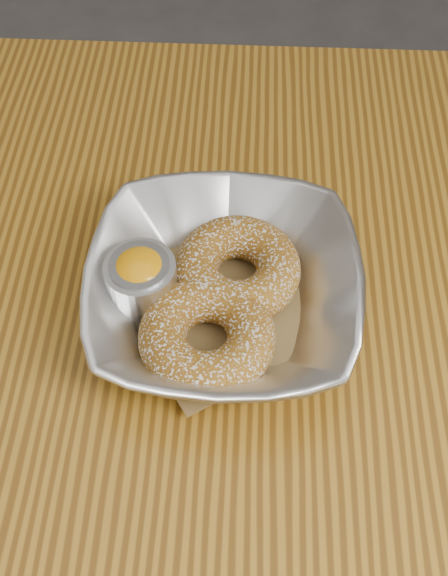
{
  "coord_description": "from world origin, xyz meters",
  "views": [
    {
      "loc": [
        -0.05,
        -0.25,
        1.21
      ],
      "look_at": [
        -0.06,
        0.05,
        0.78
      ],
      "focal_mm": 42.0,
      "sensor_mm": 36.0,
      "label": 1
    }
  ],
  "objects_px": {
    "serving_bowl": "(224,291)",
    "donut_back": "(237,269)",
    "donut_front": "(207,336)",
    "table": "(288,418)",
    "ramekin": "(142,281)"
  },
  "relations": [
    {
      "from": "table",
      "to": "donut_back",
      "type": "distance_m",
      "value": 0.15
    },
    {
      "from": "serving_bowl",
      "to": "table",
      "type": "bearing_deg",
      "value": -39.38
    },
    {
      "from": "serving_bowl",
      "to": "donut_back",
      "type": "xyz_separation_m",
      "value": [
        0.01,
        0.02,
        0.0
      ]
    },
    {
      "from": "serving_bowl",
      "to": "donut_front",
      "type": "distance_m",
      "value": 0.04
    },
    {
      "from": "table",
      "to": "serving_bowl",
      "type": "height_order",
      "value": "serving_bowl"
    },
    {
      "from": "donut_back",
      "to": "donut_front",
      "type": "height_order",
      "value": "same"
    },
    {
      "from": "table",
      "to": "donut_front",
      "type": "height_order",
      "value": "donut_front"
    },
    {
      "from": "donut_front",
      "to": "donut_back",
      "type": "bearing_deg",
      "value": 72.32
    },
    {
      "from": "table",
      "to": "donut_back",
      "type": "relative_size",
      "value": 11.86
    },
    {
      "from": "serving_bowl",
      "to": "donut_back",
      "type": "height_order",
      "value": "serving_bowl"
    },
    {
      "from": "serving_bowl",
      "to": "donut_front",
      "type": "xyz_separation_m",
      "value": [
        -0.01,
        -0.04,
        0.0
      ]
    },
    {
      "from": "table",
      "to": "ramekin",
      "type": "height_order",
      "value": "ramekin"
    },
    {
      "from": "serving_bowl",
      "to": "donut_front",
      "type": "bearing_deg",
      "value": -103.93
    },
    {
      "from": "serving_bowl",
      "to": "ramekin",
      "type": "relative_size",
      "value": 3.87
    },
    {
      "from": "donut_back",
      "to": "donut_front",
      "type": "relative_size",
      "value": 0.99
    }
  ]
}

